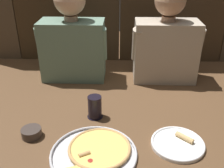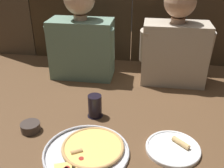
{
  "view_description": "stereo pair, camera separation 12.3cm",
  "coord_description": "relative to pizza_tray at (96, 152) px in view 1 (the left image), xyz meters",
  "views": [
    {
      "loc": [
        0.01,
        -0.99,
        0.75
      ],
      "look_at": [
        -0.03,
        0.1,
        0.18
      ],
      "focal_mm": 42.23,
      "sensor_mm": 36.0,
      "label": 1
    },
    {
      "loc": [
        0.13,
        -0.98,
        0.75
      ],
      "look_at": [
        -0.03,
        0.1,
        0.18
      ],
      "focal_mm": 42.23,
      "sensor_mm": 36.0,
      "label": 2
    }
  ],
  "objects": [
    {
      "name": "drinking_glass",
      "position": [
        -0.03,
        0.26,
        0.05
      ],
      "size": [
        0.08,
        0.08,
        0.11
      ],
      "color": "black",
      "rests_on": "ground"
    },
    {
      "name": "ground_plane",
      "position": [
        0.08,
        0.17,
        -0.01
      ],
      "size": [
        3.2,
        3.2,
        0.0
      ],
      "primitive_type": "plane",
      "color": "brown"
    },
    {
      "name": "diner_right",
      "position": [
        0.37,
        0.71,
        0.26
      ],
      "size": [
        0.41,
        0.2,
        0.58
      ],
      "color": "#B2A38E",
      "rests_on": "ground"
    },
    {
      "name": "dipping_bowl",
      "position": [
        -0.29,
        0.1,
        0.01
      ],
      "size": [
        0.09,
        0.09,
        0.04
      ],
      "color": "#3D332D",
      "rests_on": "ground"
    },
    {
      "name": "pizza_tray",
      "position": [
        0.0,
        0.0,
        0.0
      ],
      "size": [
        0.35,
        0.35,
        0.03
      ],
      "color": "silver",
      "rests_on": "ground"
    },
    {
      "name": "dinner_plate",
      "position": [
        0.34,
        0.06,
        -0.0
      ],
      "size": [
        0.23,
        0.23,
        0.03
      ],
      "color": "white",
      "rests_on": "ground"
    },
    {
      "name": "diner_left",
      "position": [
        -0.2,
        0.71,
        0.26
      ],
      "size": [
        0.42,
        0.2,
        0.58
      ],
      "color": "slate",
      "rests_on": "ground"
    }
  ]
}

